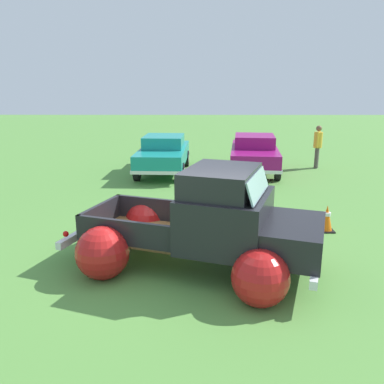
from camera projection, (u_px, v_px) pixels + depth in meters
ground_plane at (192, 265)px, 7.53m from camera, size 80.00×80.00×0.00m
vintage_pickup_truck at (212, 230)px, 7.21m from camera, size 4.99×3.82×1.96m
show_car_0 at (164, 153)px, 15.36m from camera, size 1.97×4.34×1.43m
show_car_1 at (254, 152)px, 15.52m from camera, size 2.30×4.48×1.43m
spectator_0 at (318, 144)px, 16.16m from camera, size 0.45×0.52×1.74m
lane_cone_0 at (327, 218)px, 9.22m from camera, size 0.36×0.36×0.63m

